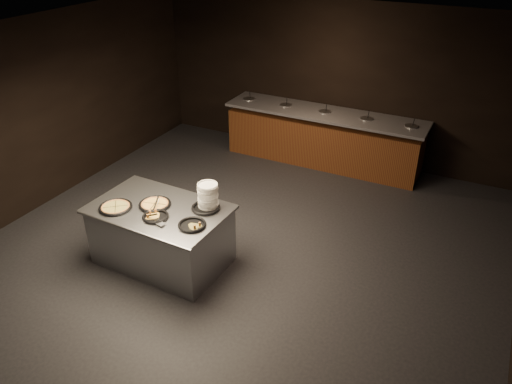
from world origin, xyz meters
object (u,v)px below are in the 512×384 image
plate_stack (208,196)px  pan_cheese_whole (155,204)px  serving_counter (162,236)px  pan_veggie_whole (116,207)px

plate_stack → pan_cheese_whole: plate_stack is taller
serving_counter → pan_veggie_whole: pan_veggie_whole is taller
serving_counter → plate_stack: 0.88m
pan_veggie_whole → plate_stack: bearing=28.8°
serving_counter → pan_veggie_whole: bearing=-149.6°
pan_veggie_whole → pan_cheese_whole: size_ratio=1.02×
plate_stack → pan_cheese_whole: size_ratio=0.79×
plate_stack → pan_veggie_whole: (-1.05, -0.58, -0.15)m
plate_stack → pan_veggie_whole: plate_stack is taller
pan_veggie_whole → serving_counter: bearing=28.7°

